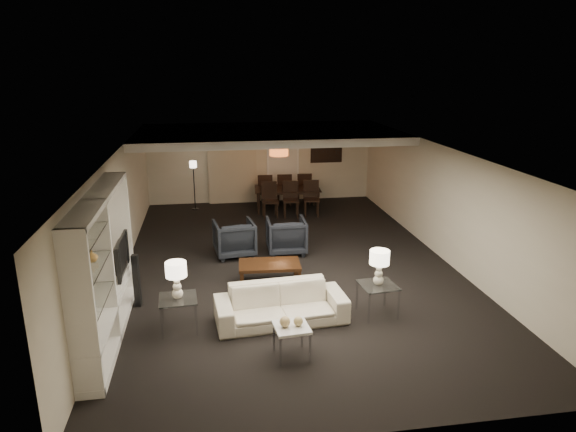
# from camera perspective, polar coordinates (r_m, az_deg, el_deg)

# --- Properties ---
(floor) EXTENTS (11.00, 11.00, 0.00)m
(floor) POSITION_cam_1_polar(r_m,az_deg,el_deg) (11.34, 0.00, -5.34)
(floor) COLOR black
(floor) RESTS_ON ground
(ceiling) EXTENTS (7.00, 11.00, 0.02)m
(ceiling) POSITION_cam_1_polar(r_m,az_deg,el_deg) (10.66, 0.00, 7.23)
(ceiling) COLOR silver
(ceiling) RESTS_ON ground
(wall_back) EXTENTS (7.00, 0.02, 2.50)m
(wall_back) POSITION_cam_1_polar(r_m,az_deg,el_deg) (16.25, -3.05, 5.98)
(wall_back) COLOR beige
(wall_back) RESTS_ON ground
(wall_front) EXTENTS (7.00, 0.02, 2.50)m
(wall_front) POSITION_cam_1_polar(r_m,az_deg,el_deg) (5.96, 8.54, -13.65)
(wall_front) COLOR beige
(wall_front) RESTS_ON ground
(wall_left) EXTENTS (0.02, 11.00, 2.50)m
(wall_left) POSITION_cam_1_polar(r_m,az_deg,el_deg) (10.97, -18.37, -0.06)
(wall_left) COLOR beige
(wall_left) RESTS_ON ground
(wall_right) EXTENTS (0.02, 11.00, 2.50)m
(wall_right) POSITION_cam_1_polar(r_m,az_deg,el_deg) (11.97, 16.79, 1.44)
(wall_right) COLOR beige
(wall_right) RESTS_ON ground
(ceiling_soffit) EXTENTS (7.00, 4.00, 0.20)m
(ceiling_soffit) POSITION_cam_1_polar(r_m,az_deg,el_deg) (14.11, -2.25, 9.11)
(ceiling_soffit) COLOR silver
(ceiling_soffit) RESTS_ON ceiling
(curtains) EXTENTS (1.50, 0.12, 2.40)m
(curtains) POSITION_cam_1_polar(r_m,az_deg,el_deg) (16.12, -6.21, 5.64)
(curtains) COLOR beige
(curtains) RESTS_ON wall_back
(door) EXTENTS (0.90, 0.05, 2.10)m
(door) POSITION_cam_1_polar(r_m,az_deg,el_deg) (16.34, -0.58, 5.35)
(door) COLOR silver
(door) RESTS_ON wall_back
(painting) EXTENTS (0.95, 0.04, 0.65)m
(painting) POSITION_cam_1_polar(r_m,az_deg,el_deg) (16.51, 4.28, 7.18)
(painting) COLOR #142D38
(painting) RESTS_ON wall_back
(media_unit) EXTENTS (0.38, 3.40, 2.35)m
(media_unit) POSITION_cam_1_polar(r_m,az_deg,el_deg) (8.53, -19.70, -5.44)
(media_unit) COLOR white
(media_unit) RESTS_ON wall_left
(pendant_light) EXTENTS (0.52, 0.52, 0.24)m
(pendant_light) POSITION_cam_1_polar(r_m,az_deg,el_deg) (14.21, -1.02, 7.22)
(pendant_light) COLOR #D8591E
(pendant_light) RESTS_ON ceiling_soffit
(sofa) EXTENTS (2.26, 1.03, 0.64)m
(sofa) POSITION_cam_1_polar(r_m,az_deg,el_deg) (8.81, -0.78, -9.77)
(sofa) COLOR beige
(sofa) RESTS_ON floor
(coffee_table) EXTENTS (1.25, 0.78, 0.43)m
(coffee_table) POSITION_cam_1_polar(r_m,az_deg,el_deg) (10.30, -2.07, -6.38)
(coffee_table) COLOR black
(coffee_table) RESTS_ON floor
(armchair_left) EXTENTS (0.99, 1.01, 0.82)m
(armchair_left) POSITION_cam_1_polar(r_m,az_deg,el_deg) (11.76, -5.99, -2.47)
(armchair_left) COLOR black
(armchair_left) RESTS_ON floor
(armchair_right) EXTENTS (0.89, 0.92, 0.82)m
(armchair_right) POSITION_cam_1_polar(r_m,az_deg,el_deg) (11.88, -0.20, -2.19)
(armchair_right) COLOR black
(armchair_right) RESTS_ON floor
(side_table_left) EXTENTS (0.64, 0.64, 0.56)m
(side_table_left) POSITION_cam_1_polar(r_m,az_deg,el_deg) (8.78, -12.03, -10.56)
(side_table_left) COLOR silver
(side_table_left) RESTS_ON floor
(side_table_right) EXTENTS (0.66, 0.66, 0.56)m
(side_table_right) POSITION_cam_1_polar(r_m,az_deg,el_deg) (9.20, 9.89, -9.12)
(side_table_right) COLOR white
(side_table_right) RESTS_ON floor
(table_lamp_left) EXTENTS (0.37, 0.37, 0.63)m
(table_lamp_left) POSITION_cam_1_polar(r_m,az_deg,el_deg) (8.52, -12.27, -7.00)
(table_lamp_left) COLOR white
(table_lamp_left) RESTS_ON side_table_left
(table_lamp_right) EXTENTS (0.36, 0.36, 0.63)m
(table_lamp_right) POSITION_cam_1_polar(r_m,az_deg,el_deg) (8.96, 10.08, -5.68)
(table_lamp_right) COLOR beige
(table_lamp_right) RESTS_ON side_table_right
(marble_table) EXTENTS (0.55, 0.55, 0.50)m
(marble_table) POSITION_cam_1_polar(r_m,az_deg,el_deg) (7.89, 0.40, -13.74)
(marble_table) COLOR white
(marble_table) RESTS_ON floor
(gold_gourd_a) EXTENTS (0.16, 0.16, 0.16)m
(gold_gourd_a) POSITION_cam_1_polar(r_m,az_deg,el_deg) (7.71, -0.35, -11.66)
(gold_gourd_a) COLOR tan
(gold_gourd_a) RESTS_ON marble_table
(gold_gourd_b) EXTENTS (0.14, 0.14, 0.14)m
(gold_gourd_b) POSITION_cam_1_polar(r_m,az_deg,el_deg) (7.74, 1.15, -11.61)
(gold_gourd_b) COLOR tan
(gold_gourd_b) RESTS_ON marble_table
(television) EXTENTS (1.07, 0.14, 0.61)m
(television) POSITION_cam_1_polar(r_m,az_deg,el_deg) (9.33, -18.57, -4.23)
(television) COLOR black
(television) RESTS_ON media_unit
(vase_blue) EXTENTS (0.16, 0.16, 0.17)m
(vase_blue) POSITION_cam_1_polar(r_m,az_deg,el_deg) (7.49, -21.24, -8.97)
(vase_blue) COLOR #2757AC
(vase_blue) RESTS_ON media_unit
(vase_amber) EXTENTS (0.16, 0.16, 0.17)m
(vase_amber) POSITION_cam_1_polar(r_m,az_deg,el_deg) (7.71, -20.95, -4.18)
(vase_amber) COLOR #BC873E
(vase_amber) RESTS_ON media_unit
(floor_speaker) EXTENTS (0.13, 0.13, 0.99)m
(floor_speaker) POSITION_cam_1_polar(r_m,az_deg,el_deg) (9.66, -16.47, -6.91)
(floor_speaker) COLOR black
(floor_speaker) RESTS_ON floor
(dining_table) EXTENTS (2.01, 1.23, 0.68)m
(dining_table) POSITION_cam_1_polar(r_m,az_deg,el_deg) (15.31, -0.07, 1.86)
(dining_table) COLOR black
(dining_table) RESTS_ON floor
(chair_nl) EXTENTS (0.47, 0.47, 1.01)m
(chair_nl) POSITION_cam_1_polar(r_m,az_deg,el_deg) (14.57, -2.01, 1.74)
(chair_nl) COLOR black
(chair_nl) RESTS_ON floor
(chair_nm) EXTENTS (0.50, 0.50, 1.01)m
(chair_nm) POSITION_cam_1_polar(r_m,az_deg,el_deg) (14.65, 0.32, 1.84)
(chair_nm) COLOR black
(chair_nm) RESTS_ON floor
(chair_nr) EXTENTS (0.52, 0.52, 1.01)m
(chair_nr) POSITION_cam_1_polar(r_m,az_deg,el_deg) (14.76, 2.62, 1.93)
(chair_nr) COLOR black
(chair_nr) RESTS_ON floor
(chair_fl) EXTENTS (0.49, 0.49, 1.01)m
(chair_fl) POSITION_cam_1_polar(r_m,az_deg,el_deg) (15.82, -2.59, 2.93)
(chair_fl) COLOR black
(chair_fl) RESTS_ON floor
(chair_fm) EXTENTS (0.50, 0.50, 1.01)m
(chair_fm) POSITION_cam_1_polar(r_m,az_deg,el_deg) (15.90, -0.44, 3.02)
(chair_fm) COLOR black
(chair_fm) RESTS_ON floor
(chair_fr) EXTENTS (0.48, 0.48, 1.01)m
(chair_fr) POSITION_cam_1_polar(r_m,az_deg,el_deg) (16.00, 1.69, 3.09)
(chair_fr) COLOR black
(chair_fr) RESTS_ON floor
(floor_lamp) EXTENTS (0.24, 0.24, 1.47)m
(floor_lamp) POSITION_cam_1_polar(r_m,az_deg,el_deg) (15.61, -10.39, 3.37)
(floor_lamp) COLOR black
(floor_lamp) RESTS_ON floor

